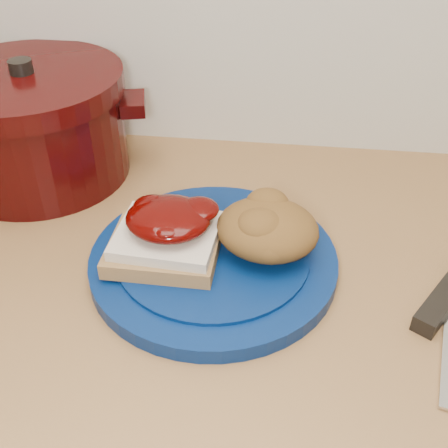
# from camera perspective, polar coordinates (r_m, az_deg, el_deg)

# --- Properties ---
(plate) EXTENTS (0.32, 0.32, 0.02)m
(plate) POSITION_cam_1_polar(r_m,az_deg,el_deg) (0.66, -1.08, -3.77)
(plate) COLOR #051C4E
(plate) RESTS_ON wood_countertop
(sandwich) EXTENTS (0.13, 0.11, 0.06)m
(sandwich) POSITION_cam_1_polar(r_m,az_deg,el_deg) (0.64, -5.87, -0.98)
(sandwich) COLOR olive
(sandwich) RESTS_ON plate
(stuffing_mound) EXTENTS (0.13, 0.11, 0.06)m
(stuffing_mound) POSITION_cam_1_polar(r_m,az_deg,el_deg) (0.64, 4.44, -0.55)
(stuffing_mound) COLOR brown
(stuffing_mound) RESTS_ON plate
(dutch_oven) EXTENTS (0.32, 0.32, 0.17)m
(dutch_oven) POSITION_cam_1_polar(r_m,az_deg,el_deg) (0.84, -18.78, 9.58)
(dutch_oven) COLOR black
(dutch_oven) RESTS_ON wood_countertop
(pepper_grinder) EXTENTS (0.06, 0.06, 0.11)m
(pepper_grinder) POSITION_cam_1_polar(r_m,az_deg,el_deg) (0.86, -21.18, 8.01)
(pepper_grinder) COLOR black
(pepper_grinder) RESTS_ON wood_countertop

